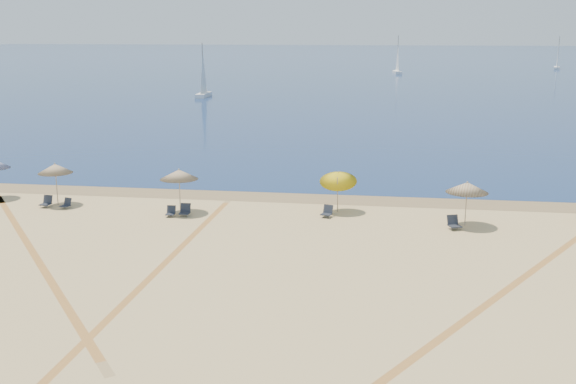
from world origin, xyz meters
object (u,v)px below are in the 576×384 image
(umbrella_3, at_px, (338,177))
(sailboat_1, at_px, (558,59))
(chair_3, at_px, (171,212))
(chair_5, at_px, (327,212))
(chair_1, at_px, (47,202))
(umbrella_4, at_px, (467,187))
(umbrella_2, at_px, (179,174))
(chair_2, at_px, (66,204))
(chair_6, at_px, (454,223))
(chair_4, at_px, (185,211))
(sailboat_0, at_px, (203,81))
(umbrella_1, at_px, (55,169))
(sailboat_2, at_px, (397,62))

(umbrella_3, relative_size, sailboat_1, 0.32)
(chair_3, distance_m, chair_5, 8.82)
(chair_1, distance_m, sailboat_1, 163.99)
(umbrella_3, bearing_deg, umbrella_4, -14.55)
(umbrella_2, relative_size, chair_3, 4.23)
(chair_2, bearing_deg, sailboat_1, 86.14)
(sailboat_1, bearing_deg, chair_6, -92.07)
(umbrella_3, bearing_deg, chair_3, -166.15)
(chair_4, xyz_separation_m, chair_5, (7.98, 0.92, -0.01))
(chair_4, bearing_deg, umbrella_2, 124.81)
(chair_3, relative_size, sailboat_0, 0.07)
(umbrella_1, relative_size, chair_6, 2.96)
(umbrella_4, height_order, chair_3, umbrella_4)
(umbrella_4, bearing_deg, sailboat_0, 115.98)
(umbrella_2, bearing_deg, sailboat_2, 83.70)
(umbrella_2, xyz_separation_m, sailboat_0, (-16.42, 66.03, 0.24))
(umbrella_2, xyz_separation_m, umbrella_3, (8.97, 1.40, -0.18))
(umbrella_1, height_order, umbrella_2, umbrella_2)
(umbrella_2, relative_size, umbrella_3, 0.96)
(umbrella_1, relative_size, chair_2, 3.60)
(umbrella_1, relative_size, umbrella_2, 0.99)
(chair_5, height_order, sailboat_1, sailboat_1)
(chair_2, distance_m, sailboat_0, 66.78)
(umbrella_3, height_order, chair_3, umbrella_3)
(chair_2, height_order, chair_4, chair_4)
(chair_6, relative_size, sailboat_1, 0.10)
(umbrella_4, relative_size, sailboat_2, 0.28)
(chair_2, distance_m, chair_4, 7.44)
(chair_4, bearing_deg, sailboat_2, 82.45)
(umbrella_2, xyz_separation_m, chair_6, (15.29, -1.12, -1.92))
(chair_5, bearing_deg, sailboat_2, 105.08)
(umbrella_1, distance_m, chair_2, 2.25)
(umbrella_3, xyz_separation_m, sailboat_0, (-25.39, 64.63, 0.42))
(sailboat_2, bearing_deg, chair_5, -100.00)
(umbrella_2, height_order, chair_1, umbrella_2)
(sailboat_0, height_order, sailboat_1, sailboat_1)
(chair_3, bearing_deg, umbrella_3, 10.28)
(chair_1, bearing_deg, sailboat_2, 86.98)
(chair_4, distance_m, sailboat_1, 161.50)
(umbrella_2, bearing_deg, chair_2, -179.72)
(chair_6, distance_m, sailboat_1, 157.51)
(umbrella_1, relative_size, umbrella_3, 0.95)
(sailboat_0, bearing_deg, umbrella_3, -69.88)
(umbrella_3, xyz_separation_m, chair_2, (-15.91, -1.44, -1.79))
(umbrella_4, bearing_deg, chair_1, 178.84)
(umbrella_3, xyz_separation_m, chair_3, (-9.25, -2.28, -1.79))
(chair_2, bearing_deg, umbrella_4, 17.67)
(umbrella_4, distance_m, chair_3, 16.34)
(chair_3, relative_size, chair_4, 0.88)
(umbrella_4, height_order, sailboat_0, sailboat_0)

